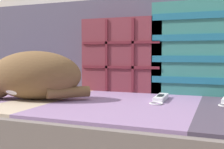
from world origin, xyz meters
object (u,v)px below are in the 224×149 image
throw_pillow_striped (207,48)px  game_remote_far (161,98)px  throw_pillow_quilted (124,55)px  sleeping_cat (32,77)px  couch (113,141)px

throw_pillow_striped → game_remote_far: size_ratio=2.37×
throw_pillow_quilted → throw_pillow_striped: size_ratio=0.84×
throw_pillow_quilted → sleeping_cat: (-0.25, -0.39, -0.08)m
game_remote_far → throw_pillow_quilted: bearing=134.1°
couch → throw_pillow_quilted: size_ratio=4.55×
couch → throw_pillow_quilted: bearing=98.4°
couch → throw_pillow_quilted: 0.43m
couch → sleeping_cat: size_ratio=4.34×
game_remote_far → sleeping_cat: bearing=-161.7°
throw_pillow_striped → game_remote_far: bearing=-123.6°
couch → game_remote_far: 0.27m
couch → throw_pillow_striped: bearing=34.0°
throw_pillow_striped → sleeping_cat: size_ratio=1.14×
throw_pillow_quilted → couch: bearing=-81.6°
couch → sleeping_cat: (-0.28, -0.16, 0.27)m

